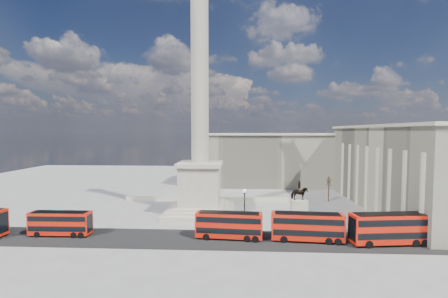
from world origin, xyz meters
The scene contains 18 objects.
ground centered at (0.00, 0.00, 0.00)m, with size 180.00×180.00×0.00m, color gray.
asphalt_road centered at (5.00, -10.00, 0.00)m, with size 120.00×9.00×0.01m, color black.
nelsons_column centered at (0.00, 5.00, 12.92)m, with size 14.00×14.00×49.85m.
balustrade_wall centered at (0.00, 16.00, 0.55)m, with size 40.00×0.60×1.10m, color beige.
building_east centered at (45.00, 10.00, 9.32)m, with size 19.00×46.00×18.60m.
building_northeast centered at (20.00, 40.00, 8.32)m, with size 51.00×17.00×16.60m.
red_bus_a centered at (-21.25, -9.46, 2.10)m, with size 9.91×2.48×4.01m.
red_bus_b centered at (6.54, -9.51, 2.25)m, with size 10.73×3.26×4.29m.
red_bus_c centered at (18.77, -10.01, 2.34)m, with size 11.14×3.31×4.46m.
red_bus_d centered at (30.98, -10.78, 2.51)m, with size 12.01×4.02×4.78m.
victorian_lamp centered at (9.03, -4.86, 4.20)m, with size 0.61×0.61×7.13m.
equestrian_statue centered at (19.52, 0.33, 2.71)m, with size 3.74×2.80×7.85m.
bare_tree_near centered at (36.58, -9.74, 6.37)m, with size 1.85×1.85×8.08m.
bare_tree_mid centered at (38.35, 9.44, 5.91)m, with size 1.98×1.98×7.51m.
bare_tree_far centered at (30.11, 17.42, 5.05)m, with size 1.57×1.57×6.40m.
pedestrian_walking centered at (21.65, -2.90, 0.85)m, with size 0.62×0.41×1.70m, color black.
pedestrian_standing centered at (26.09, -5.12, 0.81)m, with size 0.79×0.61×1.62m, color black.
pedestrian_crossing centered at (8.65, 0.64, 0.96)m, with size 1.12×0.47×1.92m, color black.
Camera 1 is at (8.00, -56.50, 17.18)m, focal length 24.00 mm.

